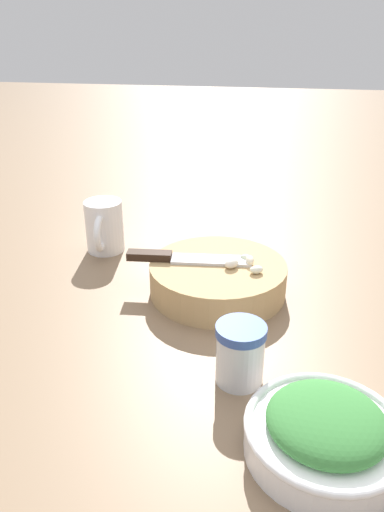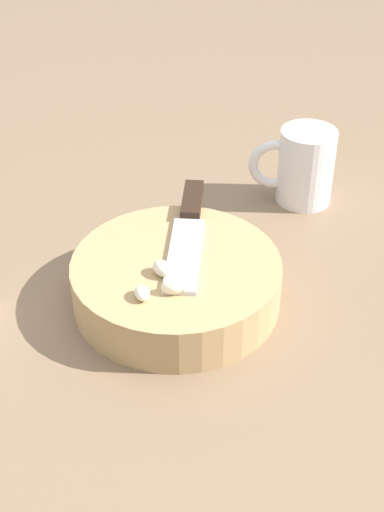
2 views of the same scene
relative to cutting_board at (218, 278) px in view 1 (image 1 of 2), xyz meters
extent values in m
plane|color=#7F664C|center=(-0.01, 0.05, -0.03)|extent=(5.00, 5.00, 0.00)
cylinder|color=tan|center=(0.00, 0.00, 0.00)|extent=(0.22, 0.22, 0.05)
cube|color=black|center=(0.00, 0.11, 0.03)|extent=(0.03, 0.07, 0.01)
cube|color=silver|center=(0.01, 0.01, 0.03)|extent=(0.04, 0.13, 0.01)
ellipsoid|color=#E0ECC4|center=(0.02, -0.04, 0.03)|extent=(0.02, 0.02, 0.01)
ellipsoid|color=#ECEACF|center=(-0.02, -0.06, 0.03)|extent=(0.02, 0.03, 0.01)
ellipsoid|color=white|center=(-0.01, -0.02, 0.03)|extent=(0.03, 0.03, 0.02)
ellipsoid|color=#F0E3C5|center=(0.01, -0.05, 0.03)|extent=(0.02, 0.02, 0.01)
cylinder|color=white|center=(-0.32, -0.15, -0.01)|extent=(0.16, 0.16, 0.04)
torus|color=white|center=(-0.32, -0.15, 0.01)|extent=(0.17, 0.17, 0.01)
ellipsoid|color=#387A38|center=(-0.32, -0.15, 0.02)|extent=(0.12, 0.12, 0.04)
cylinder|color=silver|center=(-0.21, -0.05, 0.01)|extent=(0.06, 0.06, 0.07)
cylinder|color=#334F99|center=(-0.21, -0.05, 0.05)|extent=(0.06, 0.06, 0.01)
cylinder|color=white|center=(0.13, 0.23, 0.02)|extent=(0.07, 0.07, 0.10)
torus|color=white|center=(0.09, 0.23, 0.03)|extent=(0.07, 0.02, 0.07)
camera|label=1|loc=(-0.71, -0.07, 0.39)|focal=35.00mm
camera|label=2|loc=(0.11, -0.58, 0.47)|focal=50.00mm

